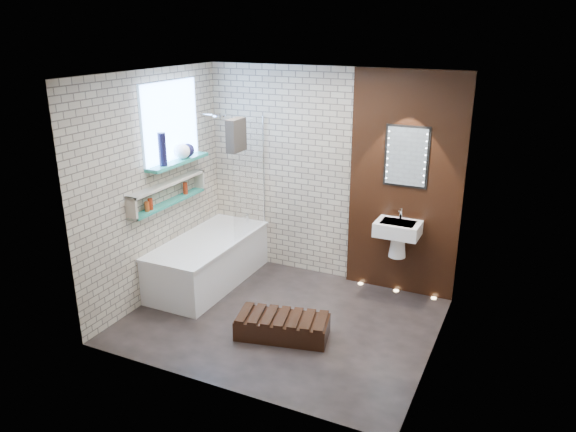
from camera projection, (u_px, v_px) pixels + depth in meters
The scene contains 15 objects.
ground at pixel (282, 320), 5.98m from camera, with size 3.20×3.20×0.00m, color black.
room_shell at pixel (282, 206), 5.56m from camera, with size 3.24×3.20×2.60m.
walnut_panel at pixel (405, 186), 6.26m from camera, with size 1.30×0.06×2.60m, color black.
clerestory_window at pixel (172, 130), 6.29m from camera, with size 0.18×1.00×0.94m.
display_niche at pixel (168, 193), 6.33m from camera, with size 0.14×1.30×0.26m.
bathtub at pixel (209, 260), 6.77m from camera, with size 0.79×1.74×0.70m.
bath_screen at pixel (249, 178), 6.67m from camera, with size 0.01×0.78×1.40m, color white.
towel at pixel (236, 135), 6.24m from camera, with size 0.11×0.29×0.38m, color black.
shower_head at pixel (219, 115), 6.66m from camera, with size 0.18×0.18×0.02m, color silver.
washbasin at pixel (398, 233), 6.26m from camera, with size 0.50×0.36×0.58m.
led_mirror at pixel (406, 157), 6.11m from camera, with size 0.50×0.02×0.70m.
walnut_step at pixel (282, 327), 5.63m from camera, with size 0.94×0.42×0.21m, color black.
niche_bottles at pixel (164, 198), 6.27m from camera, with size 0.06×0.78×0.14m.
sill_vases at pixel (180, 151), 6.37m from camera, with size 0.18×0.59×0.37m.
floor_uplights at pixel (396, 291), 6.62m from camera, with size 0.96×0.06×0.01m.
Camera 1 is at (2.31, -4.75, 3.04)m, focal length 34.25 mm.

